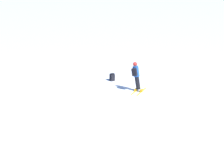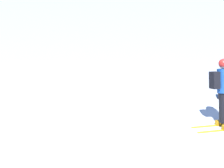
% 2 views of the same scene
% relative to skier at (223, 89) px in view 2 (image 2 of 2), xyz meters
% --- Properties ---
extents(ground_plane, '(300.00, 300.00, 0.00)m').
position_rel_skier_xyz_m(ground_plane, '(0.16, -0.08, -1.01)').
color(ground_plane, white).
extents(skier, '(1.31, 1.75, 1.83)m').
position_rel_skier_xyz_m(skier, '(0.00, 0.00, 0.00)').
color(skier, yellow).
rests_on(skier, ground).
extents(spare_backpack, '(0.25, 0.32, 0.50)m').
position_rel_skier_xyz_m(spare_backpack, '(2.52, -0.46, -0.77)').
color(spare_backpack, black).
rests_on(spare_backpack, ground).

